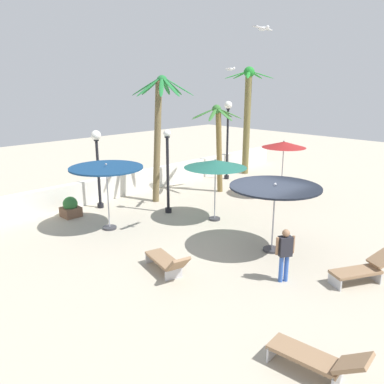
{
  "coord_description": "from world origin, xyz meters",
  "views": [
    {
      "loc": [
        -10.1,
        -7.19,
        5.42
      ],
      "look_at": [
        0.0,
        2.96,
        1.4
      ],
      "focal_mm": 36.98,
      "sensor_mm": 36.0,
      "label": 1
    }
  ],
  "objects_px": {
    "palm_tree_2": "(218,137)",
    "lounge_chair_1": "(317,358)",
    "lounge_chair_2": "(167,261)",
    "patio_umbrella_0": "(284,146)",
    "patio_umbrella_3": "(106,171)",
    "lamp_post_2": "(228,128)",
    "seagull_2": "(263,28)",
    "patio_umbrella_1": "(215,164)",
    "palm_tree_0": "(247,111)",
    "lamp_post_3": "(168,168)",
    "planter": "(71,208)",
    "lamp_post_0": "(97,156)",
    "palm_tree_3": "(159,123)",
    "guest_0": "(285,251)",
    "lounge_chair_0": "(363,269)",
    "seagull_0": "(230,69)",
    "patio_umbrella_2": "(275,190)"
  },
  "relations": [
    {
      "from": "palm_tree_0",
      "to": "lamp_post_3",
      "type": "xyz_separation_m",
      "value": [
        -8.31,
        -2.31,
        -1.82
      ]
    },
    {
      "from": "patio_umbrella_0",
      "to": "planter",
      "type": "distance_m",
      "value": 10.04
    },
    {
      "from": "palm_tree_2",
      "to": "lamp_post_2",
      "type": "distance_m",
      "value": 2.93
    },
    {
      "from": "patio_umbrella_3",
      "to": "lounge_chair_0",
      "type": "distance_m",
      "value": 9.1
    },
    {
      "from": "lamp_post_3",
      "to": "palm_tree_3",
      "type": "bearing_deg",
      "value": 59.64
    },
    {
      "from": "palm_tree_2",
      "to": "lounge_chair_1",
      "type": "distance_m",
      "value": 13.24
    },
    {
      "from": "patio_umbrella_0",
      "to": "palm_tree_3",
      "type": "height_order",
      "value": "palm_tree_3"
    },
    {
      "from": "guest_0",
      "to": "planter",
      "type": "relative_size",
      "value": 1.83
    },
    {
      "from": "patio_umbrella_0",
      "to": "lamp_post_0",
      "type": "bearing_deg",
      "value": 147.0
    },
    {
      "from": "patio_umbrella_3",
      "to": "lounge_chair_2",
      "type": "distance_m",
      "value": 4.74
    },
    {
      "from": "palm_tree_3",
      "to": "seagull_2",
      "type": "relative_size",
      "value": 5.68
    },
    {
      "from": "palm_tree_2",
      "to": "seagull_0",
      "type": "xyz_separation_m",
      "value": [
        -2.12,
        -2.41,
        3.06
      ]
    },
    {
      "from": "lamp_post_0",
      "to": "lounge_chair_1",
      "type": "xyz_separation_m",
      "value": [
        -2.81,
        -11.92,
        -1.91
      ]
    },
    {
      "from": "lounge_chair_1",
      "to": "patio_umbrella_3",
      "type": "bearing_deg",
      "value": 80.23
    },
    {
      "from": "palm_tree_2",
      "to": "guest_0",
      "type": "relative_size",
      "value": 2.8
    },
    {
      "from": "palm_tree_2",
      "to": "palm_tree_3",
      "type": "xyz_separation_m",
      "value": [
        -2.92,
        0.99,
        0.79
      ]
    },
    {
      "from": "lamp_post_2",
      "to": "lounge_chair_1",
      "type": "xyz_separation_m",
      "value": [
        -10.9,
        -11.46,
        -2.52
      ]
    },
    {
      "from": "patio_umbrella_1",
      "to": "palm_tree_2",
      "type": "bearing_deg",
      "value": 40.16
    },
    {
      "from": "patio_umbrella_3",
      "to": "guest_0",
      "type": "xyz_separation_m",
      "value": [
        1.14,
        -6.93,
        -1.32
      ]
    },
    {
      "from": "palm_tree_3",
      "to": "lounge_chair_0",
      "type": "bearing_deg",
      "value": -96.85
    },
    {
      "from": "lamp_post_3",
      "to": "planter",
      "type": "distance_m",
      "value": 4.33
    },
    {
      "from": "palm_tree_2",
      "to": "lounge_chair_2",
      "type": "height_order",
      "value": "palm_tree_2"
    },
    {
      "from": "lamp_post_0",
      "to": "palm_tree_0",
      "type": "bearing_deg",
      "value": -1.85
    },
    {
      "from": "palm_tree_2",
      "to": "lamp_post_0",
      "type": "distance_m",
      "value": 5.94
    },
    {
      "from": "patio_umbrella_2",
      "to": "lounge_chair_0",
      "type": "height_order",
      "value": "patio_umbrella_2"
    },
    {
      "from": "seagull_2",
      "to": "lamp_post_2",
      "type": "bearing_deg",
      "value": 46.06
    },
    {
      "from": "patio_umbrella_1",
      "to": "patio_umbrella_2",
      "type": "distance_m",
      "value": 3.51
    },
    {
      "from": "palm_tree_0",
      "to": "seagull_0",
      "type": "height_order",
      "value": "palm_tree_0"
    },
    {
      "from": "palm_tree_0",
      "to": "planter",
      "type": "distance_m",
      "value": 12.01
    },
    {
      "from": "lounge_chair_0",
      "to": "seagull_2",
      "type": "bearing_deg",
      "value": 87.93
    },
    {
      "from": "palm_tree_0",
      "to": "patio_umbrella_3",
      "type": "bearing_deg",
      "value": -168.94
    },
    {
      "from": "palm_tree_0",
      "to": "lamp_post_0",
      "type": "xyz_separation_m",
      "value": [
        -10.01,
        0.32,
        -1.43
      ]
    },
    {
      "from": "patio_umbrella_1",
      "to": "lounge_chair_1",
      "type": "height_order",
      "value": "patio_umbrella_1"
    },
    {
      "from": "patio_umbrella_0",
      "to": "lounge_chair_2",
      "type": "height_order",
      "value": "patio_umbrella_0"
    },
    {
      "from": "seagull_2",
      "to": "patio_umbrella_3",
      "type": "bearing_deg",
      "value": 120.68
    },
    {
      "from": "guest_0",
      "to": "planter",
      "type": "height_order",
      "value": "guest_0"
    },
    {
      "from": "patio_umbrella_1",
      "to": "lounge_chair_0",
      "type": "xyz_separation_m",
      "value": [
        -0.94,
        -6.37,
        -1.89
      ]
    },
    {
      "from": "lamp_post_0",
      "to": "lamp_post_3",
      "type": "xyz_separation_m",
      "value": [
        1.7,
        -2.63,
        -0.38
      ]
    },
    {
      "from": "palm_tree_3",
      "to": "guest_0",
      "type": "relative_size",
      "value": 3.66
    },
    {
      "from": "guest_0",
      "to": "palm_tree_3",
      "type": "bearing_deg",
      "value": 72.23
    },
    {
      "from": "lounge_chair_0",
      "to": "planter",
      "type": "relative_size",
      "value": 2.23
    },
    {
      "from": "patio_umbrella_2",
      "to": "lounge_chair_2",
      "type": "distance_m",
      "value": 4.1
    },
    {
      "from": "palm_tree_2",
      "to": "seagull_2",
      "type": "bearing_deg",
      "value": -127.3
    },
    {
      "from": "patio_umbrella_3",
      "to": "planter",
      "type": "bearing_deg",
      "value": 98.19
    },
    {
      "from": "lamp_post_2",
      "to": "patio_umbrella_1",
      "type": "bearing_deg",
      "value": -143.62
    },
    {
      "from": "lounge_chair_2",
      "to": "seagull_0",
      "type": "relative_size",
      "value": 1.74
    },
    {
      "from": "lamp_post_3",
      "to": "lounge_chair_2",
      "type": "height_order",
      "value": "lamp_post_3"
    },
    {
      "from": "lounge_chair_0",
      "to": "lounge_chair_1",
      "type": "xyz_separation_m",
      "value": [
        -4.26,
        -0.91,
        -0.01
      ]
    },
    {
      "from": "palm_tree_3",
      "to": "lamp_post_0",
      "type": "relative_size",
      "value": 1.66
    },
    {
      "from": "patio_umbrella_3",
      "to": "planter",
      "type": "height_order",
      "value": "patio_umbrella_3"
    }
  ]
}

